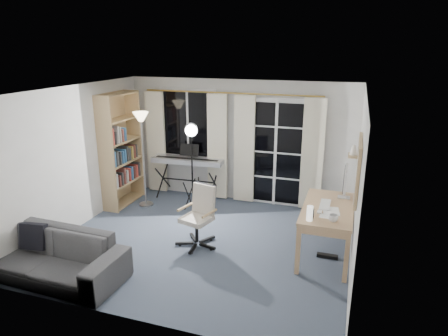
# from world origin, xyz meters

# --- Properties ---
(floor) EXTENTS (4.50, 4.00, 0.02)m
(floor) POSITION_xyz_m (0.00, 0.00, -0.01)
(floor) COLOR #3C4658
(floor) RESTS_ON ground
(window) EXTENTS (1.20, 0.08, 1.40)m
(window) POSITION_xyz_m (-1.05, 1.97, 1.50)
(window) COLOR white
(window) RESTS_ON floor
(french_door) EXTENTS (1.32, 0.09, 2.11)m
(french_door) POSITION_xyz_m (0.75, 1.97, 1.03)
(french_door) COLOR white
(french_door) RESTS_ON floor
(curtains) EXTENTS (3.60, 0.07, 2.13)m
(curtains) POSITION_xyz_m (-0.14, 1.88, 1.09)
(curtains) COLOR gold
(curtains) RESTS_ON floor
(bookshelf) EXTENTS (0.35, 1.01, 2.18)m
(bookshelf) POSITION_xyz_m (-2.13, 1.06, 1.03)
(bookshelf) COLOR #A38456
(bookshelf) RESTS_ON floor
(torchiere_lamp) EXTENTS (0.29, 0.29, 1.84)m
(torchiere_lamp) POSITION_xyz_m (-1.62, 1.11, 1.48)
(torchiere_lamp) COLOR #B2B2B7
(torchiere_lamp) RESTS_ON floor
(keyboard_piano) EXTENTS (1.46, 0.75, 1.04)m
(keyboard_piano) POSITION_xyz_m (-0.97, 1.70, 0.79)
(keyboard_piano) COLOR black
(keyboard_piano) RESTS_ON floor
(studio_light) EXTENTS (0.40, 0.40, 1.75)m
(studio_light) POSITION_xyz_m (-0.58, 1.00, 1.40)
(studio_light) COLOR black
(studio_light) RESTS_ON floor
(office_chair) EXTENTS (0.66, 0.66, 0.95)m
(office_chair) POSITION_xyz_m (-0.02, -0.02, 0.56)
(office_chair) COLOR black
(office_chair) RESTS_ON floor
(desk) EXTENTS (0.72, 1.43, 0.76)m
(desk) POSITION_xyz_m (1.88, 0.23, 0.67)
(desk) COLOR tan
(desk) RESTS_ON floor
(monitor) EXTENTS (0.18, 0.55, 0.48)m
(monitor) POSITION_xyz_m (2.08, 0.68, 1.05)
(monitor) COLOR silver
(monitor) RESTS_ON desk
(desk_clutter) EXTENTS (0.45, 0.87, 0.97)m
(desk_clutter) POSITION_xyz_m (1.81, 0.00, 0.60)
(desk_clutter) COLOR white
(desk_clutter) RESTS_ON desk
(mug) EXTENTS (0.13, 0.10, 0.13)m
(mug) POSITION_xyz_m (1.98, -0.27, 0.83)
(mug) COLOR silver
(mug) RESTS_ON desk
(wall_mirror) EXTENTS (0.04, 0.94, 0.74)m
(wall_mirror) POSITION_xyz_m (2.22, -0.35, 1.55)
(wall_mirror) COLOR #A38456
(wall_mirror) RESTS_ON floor
(framed_print) EXTENTS (0.03, 0.42, 0.32)m
(framed_print) POSITION_xyz_m (2.23, 0.55, 1.60)
(framed_print) COLOR #A38456
(framed_print) RESTS_ON floor
(wall_shelf) EXTENTS (0.16, 0.30, 0.18)m
(wall_shelf) POSITION_xyz_m (2.16, 1.05, 1.41)
(wall_shelf) COLOR #A38456
(wall_shelf) RESTS_ON floor
(sofa) EXTENTS (2.15, 0.69, 0.83)m
(sofa) POSITION_xyz_m (-1.63, -1.55, 0.42)
(sofa) COLOR #303133
(sofa) RESTS_ON floor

